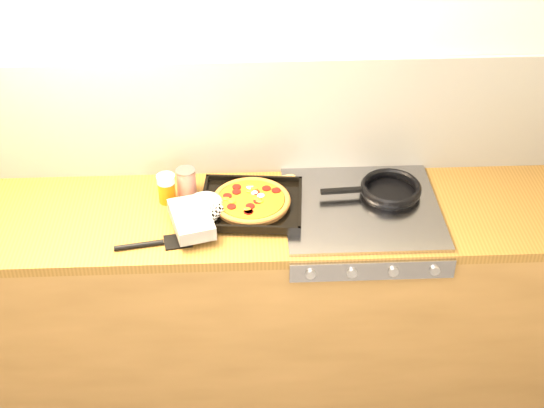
{
  "coord_description": "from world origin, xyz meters",
  "views": [
    {
      "loc": [
        -0.0,
        -1.26,
        2.65
      ],
      "look_at": [
        0.1,
        1.08,
        0.95
      ],
      "focal_mm": 50.0,
      "sensor_mm": 36.0,
      "label": 1
    }
  ],
  "objects_px": {
    "juice_glass": "(167,188)",
    "frying_pan": "(389,190)",
    "tomato_can": "(186,182)",
    "pizza_on_tray": "(235,205)"
  },
  "relations": [
    {
      "from": "pizza_on_tray",
      "to": "juice_glass",
      "type": "bearing_deg",
      "value": 159.33
    },
    {
      "from": "juice_glass",
      "to": "frying_pan",
      "type": "bearing_deg",
      "value": -0.88
    },
    {
      "from": "juice_glass",
      "to": "pizza_on_tray",
      "type": "bearing_deg",
      "value": -20.67
    },
    {
      "from": "tomato_can",
      "to": "juice_glass",
      "type": "distance_m",
      "value": 0.09
    },
    {
      "from": "frying_pan",
      "to": "tomato_can",
      "type": "bearing_deg",
      "value": 175.46
    },
    {
      "from": "pizza_on_tray",
      "to": "tomato_can",
      "type": "height_order",
      "value": "tomato_can"
    },
    {
      "from": "pizza_on_tray",
      "to": "juice_glass",
      "type": "distance_m",
      "value": 0.29
    },
    {
      "from": "frying_pan",
      "to": "juice_glass",
      "type": "height_order",
      "value": "juice_glass"
    },
    {
      "from": "frying_pan",
      "to": "juice_glass",
      "type": "xyz_separation_m",
      "value": [
        -0.88,
        0.01,
        0.02
      ]
    },
    {
      "from": "juice_glass",
      "to": "tomato_can",
      "type": "bearing_deg",
      "value": 34.01
    }
  ]
}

